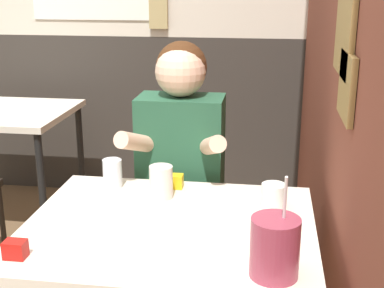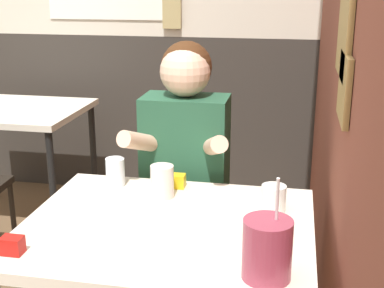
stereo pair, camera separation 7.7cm
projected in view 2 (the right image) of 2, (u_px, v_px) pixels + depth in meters
The scene contains 10 objects.
brick_wall_right at pixel (342, 7), 2.14m from camera, with size 0.08×4.32×2.70m.
main_table at pixel (168, 245), 1.69m from camera, with size 0.90×0.74×0.73m.
background_table at pixel (14, 121), 3.19m from camera, with size 0.82×0.69×0.73m.
person_seated at pixel (186, 186), 2.20m from camera, with size 0.42×0.40×1.23m.
cocktail_pitcher at pixel (267, 249), 1.34m from camera, with size 0.13×0.13×0.28m.
glass_near_pitcher at pixel (115, 172), 1.96m from camera, with size 0.07×0.07×0.10m.
glass_center at pixel (274, 198), 1.75m from camera, with size 0.08×0.08×0.09m.
glass_far_side at pixel (162, 181), 1.86m from camera, with size 0.08×0.08×0.11m.
condiment_ketchup at pixel (12, 245), 1.48m from camera, with size 0.06×0.04×0.05m.
condiment_mustard at pixel (177, 181), 1.95m from camera, with size 0.06×0.04×0.05m.
Camera 2 is at (1.11, -1.13, 1.46)m, focal length 50.00 mm.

